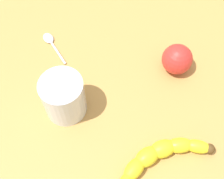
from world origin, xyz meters
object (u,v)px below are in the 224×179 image
(banana, at_px, (158,158))
(smoothie_glass, at_px, (64,97))
(teaspoon, at_px, (50,40))
(apple_fruit, at_px, (177,59))

(banana, xyz_separation_m, smoothie_glass, (0.18, 0.14, 0.03))
(teaspoon, bearing_deg, banana, -172.99)
(banana, relative_size, apple_fruit, 3.16)
(apple_fruit, xyz_separation_m, teaspoon, (0.19, 0.26, -0.03))
(smoothie_glass, bearing_deg, banana, -142.28)
(banana, distance_m, apple_fruit, 0.24)
(banana, height_order, smoothie_glass, smoothie_glass)
(smoothie_glass, xyz_separation_m, teaspoon, (0.20, -0.01, -0.05))
(banana, bearing_deg, teaspoon, -78.31)
(smoothie_glass, xyz_separation_m, apple_fruit, (0.01, -0.27, -0.01))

